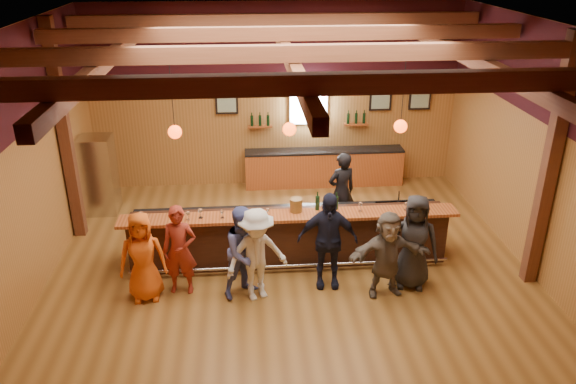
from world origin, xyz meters
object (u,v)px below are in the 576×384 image
back_bar_cabinet (324,167)px  customer_dark (414,242)px  ice_bucket (296,205)px  stainless_fridge (99,175)px  bottle_a (317,203)px  bar_counter (289,234)px  customer_orange (143,257)px  customer_redvest (180,250)px  customer_brown (387,254)px  customer_white (257,255)px  bartender (341,191)px  customer_navy (327,240)px  customer_denim (245,252)px

back_bar_cabinet → customer_dark: size_ratio=2.27×
customer_dark → ice_bucket: bearing=169.0°
stainless_fridge → bottle_a: (4.63, -2.62, 0.35)m
bar_counter → ice_bucket: 0.75m
customer_orange → ice_bucket: (2.72, 0.95, 0.42)m
customer_redvest → customer_brown: (3.58, -0.37, -0.03)m
back_bar_cabinet → customer_white: 5.24m
customer_redvest → customer_brown: bearing=0.0°
bar_counter → bartender: size_ratio=3.63×
customer_navy → customer_dark: bearing=-0.6°
bar_counter → bottle_a: bearing=-18.4°
stainless_fridge → customer_dark: (6.22, -3.59, -0.02)m
customer_redvest → customer_denim: (1.13, -0.16, 0.01)m
stainless_fridge → customer_dark: 7.19m
ice_bucket → bottle_a: size_ratio=0.70×
bar_counter → bartender: (1.21, 1.17, 0.35)m
bartender → customer_redvest: bearing=15.2°
customer_white → bartender: bartender is taller
customer_redvest → bar_counter: bearing=32.6°
customer_denim → customer_brown: customer_denim is taller
stainless_fridge → bottle_a: stainless_fridge is taller
customer_orange → ice_bucket: size_ratio=6.38×
customer_orange → customer_navy: size_ratio=0.89×
customer_white → ice_bucket: size_ratio=6.67×
customer_redvest → bartender: bearing=40.1°
customer_dark → stainless_fridge: bearing=164.0°
customer_denim → customer_white: customer_white is taller
customer_dark → ice_bucket: (-2.00, 0.93, 0.36)m
customer_redvest → customer_navy: (2.59, -0.00, 0.09)m
bar_counter → stainless_fridge: bearing=149.2°
customer_white → customer_navy: size_ratio=0.93×
bartender → ice_bucket: (-1.10, -1.38, 0.37)m
customer_white → bar_counter: bearing=42.9°
back_bar_cabinet → customer_navy: (-0.60, -4.58, 0.43)m
bar_counter → back_bar_cabinet: (1.18, 3.57, -0.05)m
back_bar_cabinet → bartender: bartender is taller
bar_counter → customer_denim: (-0.87, -1.17, 0.32)m
bartender → ice_bucket: bartender is taller
customer_denim → customer_white: (0.20, -0.15, 0.01)m
customer_orange → bottle_a: (3.12, 0.99, 0.44)m
back_bar_cabinet → customer_dark: 4.82m
customer_navy → bartender: 2.27m
customer_brown → bottle_a: size_ratio=4.35×
ice_bucket → bottle_a: bottle_a is taller
back_bar_cabinet → stainless_fridge: stainless_fridge is taller
bar_counter → customer_navy: (0.59, -1.01, 0.39)m
bar_counter → back_bar_cabinet: bar_counter is taller
customer_orange → customer_white: size_ratio=0.96×
customer_navy → customer_brown: customer_navy is taller
customer_orange → customer_denim: bearing=-6.0°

